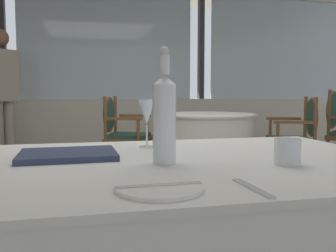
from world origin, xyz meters
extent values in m
plane|color=#756047|center=(0.00, 0.00, 0.00)|extent=(13.08, 13.08, 0.00)
cube|color=silver|center=(0.00, 3.57, 0.42)|extent=(10.06, 0.12, 0.85)
cube|color=silver|center=(0.00, 3.59, 1.73)|extent=(2.78, 0.02, 1.75)
cube|color=#333338|center=(-1.58, 3.57, 1.73)|extent=(0.08, 0.14, 1.75)
cube|color=silver|center=(3.15, 3.59, 1.73)|extent=(2.78, 0.02, 1.75)
cube|color=#333338|center=(1.58, 3.57, 1.73)|extent=(0.08, 0.14, 1.75)
cube|color=white|center=(-0.13, -1.37, 0.72)|extent=(1.57, 1.00, 0.02)
cylinder|color=white|center=(-0.25, -1.73, 0.74)|extent=(0.21, 0.21, 0.01)
cube|color=silver|center=(-0.25, -1.73, 0.74)|extent=(0.20, 0.02, 0.00)
cube|color=silver|center=(-0.04, -1.77, 0.73)|extent=(0.02, 0.18, 0.00)
cylinder|color=white|center=(-0.17, -1.42, 0.85)|extent=(0.07, 0.07, 0.25)
cone|color=white|center=(-0.17, -1.42, 0.99)|extent=(0.07, 0.07, 0.03)
cylinder|color=white|center=(-0.17, -1.42, 1.04)|extent=(0.03, 0.03, 0.06)
sphere|color=silver|center=(-0.17, -1.42, 1.08)|extent=(0.03, 0.03, 0.03)
cylinder|color=white|center=(-0.16, -1.08, 0.73)|extent=(0.06, 0.06, 0.00)
cylinder|color=white|center=(-0.16, -1.08, 0.78)|extent=(0.01, 0.01, 0.09)
cone|color=white|center=(-0.16, -1.08, 0.87)|extent=(0.07, 0.07, 0.10)
cylinder|color=white|center=(0.20, -1.53, 0.77)|extent=(0.08, 0.08, 0.08)
cube|color=#2D3856|center=(-0.46, -1.25, 0.74)|extent=(0.33, 0.26, 0.02)
cylinder|color=white|center=(0.87, 1.18, 0.72)|extent=(1.03, 1.03, 0.02)
cylinder|color=white|center=(0.87, 1.18, 0.36)|extent=(1.00, 1.00, 0.71)
cube|color=brown|center=(1.68, 0.89, 0.42)|extent=(0.59, 0.59, 0.05)
cube|color=#284738|center=(1.68, 0.89, 0.47)|extent=(0.54, 0.54, 0.04)
cylinder|color=brown|center=(1.42, 0.77, 0.20)|extent=(0.04, 0.04, 0.40)
cylinder|color=brown|center=(1.56, 1.14, 0.20)|extent=(0.04, 0.04, 0.40)
cylinder|color=brown|center=(1.79, 0.63, 0.20)|extent=(0.04, 0.04, 0.40)
cylinder|color=brown|center=(1.93, 1.01, 0.20)|extent=(0.04, 0.04, 0.40)
cylinder|color=brown|center=(1.79, 0.63, 0.68)|extent=(0.04, 0.04, 0.46)
cylinder|color=brown|center=(1.93, 1.01, 0.68)|extent=(0.04, 0.04, 0.46)
ellipsoid|color=#284738|center=(1.88, 0.81, 0.70)|extent=(0.18, 0.38, 0.39)
torus|color=brown|center=(1.88, 0.81, 0.70)|extent=(0.17, 0.39, 0.40)
cube|color=brown|center=(1.57, 0.66, 0.67)|extent=(0.36, 0.16, 0.03)
cylinder|color=brown|center=(1.44, 0.71, 0.56)|extent=(0.03, 0.03, 0.22)
cube|color=brown|center=(1.74, 1.13, 0.67)|extent=(0.36, 0.16, 0.03)
cylinder|color=brown|center=(1.61, 1.18, 0.56)|extent=(0.03, 0.03, 0.22)
cube|color=brown|center=(0.07, 1.48, 0.44)|extent=(0.59, 0.59, 0.05)
cube|color=#284738|center=(0.07, 1.48, 0.49)|extent=(0.54, 0.54, 0.04)
cylinder|color=brown|center=(0.33, 1.60, 0.21)|extent=(0.04, 0.04, 0.42)
cylinder|color=brown|center=(0.19, 1.22, 0.21)|extent=(0.04, 0.04, 0.42)
cylinder|color=brown|center=(-0.05, 1.73, 0.21)|extent=(0.04, 0.04, 0.42)
cylinder|color=brown|center=(-0.19, 1.36, 0.21)|extent=(0.04, 0.04, 0.42)
cylinder|color=brown|center=(-0.05, 1.73, 0.69)|extent=(0.04, 0.04, 0.45)
cylinder|color=brown|center=(-0.19, 1.36, 0.69)|extent=(0.04, 0.04, 0.45)
ellipsoid|color=#284738|center=(-0.13, 1.55, 0.71)|extent=(0.18, 0.38, 0.38)
torus|color=brown|center=(-0.13, 1.55, 0.71)|extent=(0.16, 0.38, 0.39)
cube|color=brown|center=(0.17, 1.71, 0.69)|extent=(0.36, 0.16, 0.03)
cylinder|color=brown|center=(0.31, 1.66, 0.58)|extent=(0.03, 0.03, 0.22)
cube|color=brown|center=(0.00, 1.24, 0.69)|extent=(0.36, 0.16, 0.03)
cylinder|color=brown|center=(0.13, 1.19, 0.58)|extent=(0.03, 0.03, 0.22)
cylinder|color=brown|center=(2.35, 1.18, 0.20)|extent=(0.04, 0.04, 0.41)
cylinder|color=brown|center=(2.35, 1.18, 0.72)|extent=(0.04, 0.04, 0.53)
ellipsoid|color=#284738|center=(2.50, 1.32, 0.75)|extent=(0.34, 0.28, 0.45)
torus|color=brown|center=(2.50, 1.32, 0.75)|extent=(0.38, 0.30, 0.46)
cylinder|color=gray|center=(-1.33, 2.45, 0.42)|extent=(0.13, 0.13, 0.85)
cube|color=gray|center=(-1.39, 2.39, 1.16)|extent=(0.39, 0.40, 0.63)
sphere|color=brown|center=(-1.39, 2.39, 1.62)|extent=(0.22, 0.22, 0.22)
cylinder|color=gray|center=(-1.24, 2.55, 1.20)|extent=(0.09, 0.09, 0.54)
camera|label=1|loc=(-0.41, -2.54, 0.95)|focal=39.55mm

